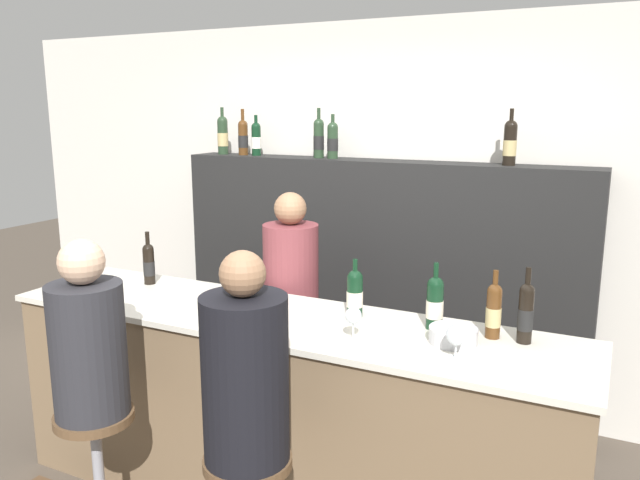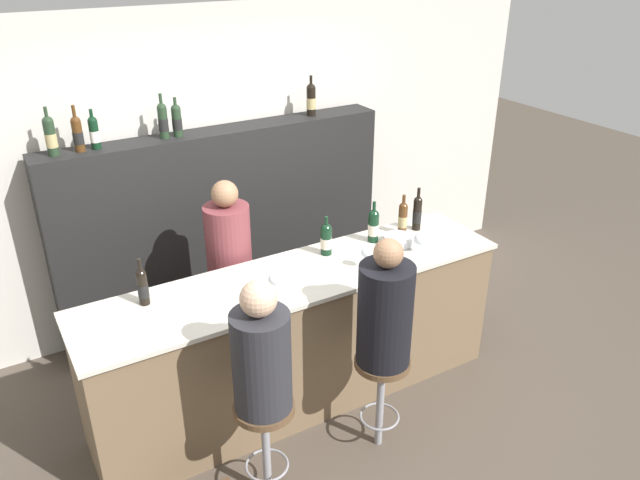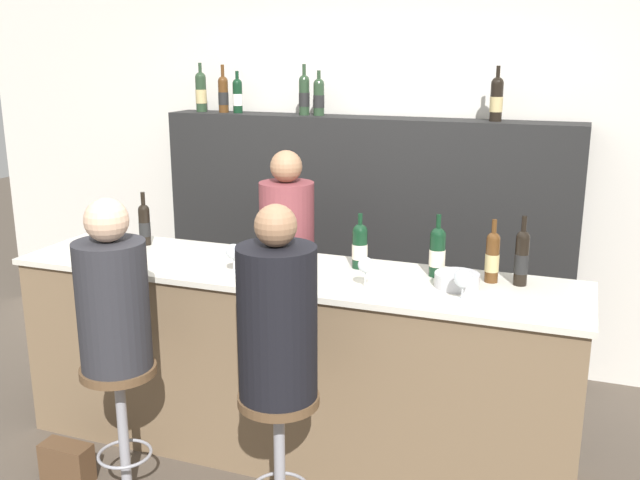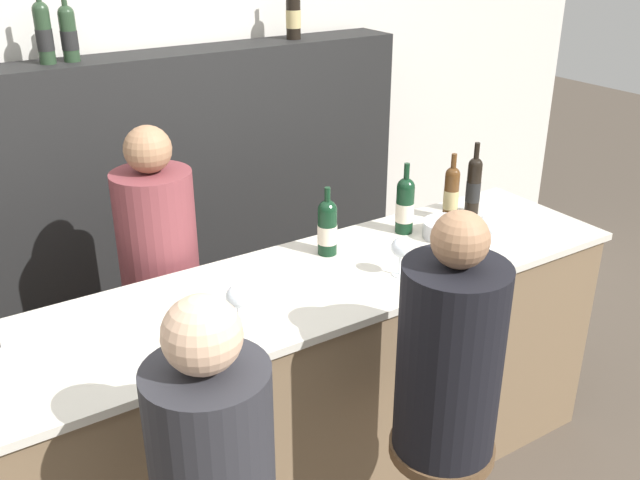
# 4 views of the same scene
# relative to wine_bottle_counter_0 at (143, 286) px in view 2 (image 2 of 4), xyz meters

# --- Properties ---
(ground_plane) EXTENTS (16.00, 16.00, 0.00)m
(ground_plane) POSITION_rel_wine_bottle_counter_0_xyz_m (0.98, -0.49, -1.15)
(ground_plane) COLOR #4C4238
(wall_back) EXTENTS (6.40, 0.05, 2.60)m
(wall_back) POSITION_rel_wine_bottle_counter_0_xyz_m (0.98, 1.32, 0.15)
(wall_back) COLOR beige
(wall_back) RESTS_ON ground_plane
(bar_counter) EXTENTS (2.96, 0.69, 1.02)m
(bar_counter) POSITION_rel_wine_bottle_counter_0_xyz_m (0.98, -0.17, -0.63)
(bar_counter) COLOR brown
(bar_counter) RESTS_ON ground_plane
(back_bar_cabinet) EXTENTS (2.77, 0.28, 1.69)m
(back_bar_cabinet) POSITION_rel_wine_bottle_counter_0_xyz_m (0.98, 1.10, -0.30)
(back_bar_cabinet) COLOR black
(back_bar_cabinet) RESTS_ON ground_plane
(wine_bottle_counter_0) EXTENTS (0.07, 0.07, 0.31)m
(wine_bottle_counter_0) POSITION_rel_wine_bottle_counter_0_xyz_m (0.00, 0.00, 0.00)
(wine_bottle_counter_0) COLOR black
(wine_bottle_counter_0) RESTS_ON bar_counter
(wine_bottle_counter_1) EXTENTS (0.08, 0.08, 0.29)m
(wine_bottle_counter_1) POSITION_rel_wine_bottle_counter_0_xyz_m (1.30, 0.00, -0.00)
(wine_bottle_counter_1) COLOR black
(wine_bottle_counter_1) RESTS_ON bar_counter
(wine_bottle_counter_2) EXTENTS (0.08, 0.08, 0.31)m
(wine_bottle_counter_2) POSITION_rel_wine_bottle_counter_0_xyz_m (1.70, 0.00, 0.00)
(wine_bottle_counter_2) COLOR black
(wine_bottle_counter_2) RESTS_ON bar_counter
(wine_bottle_counter_3) EXTENTS (0.07, 0.07, 0.31)m
(wine_bottle_counter_3) POSITION_rel_wine_bottle_counter_0_xyz_m (1.97, 0.00, 0.00)
(wine_bottle_counter_3) COLOR #4C2D14
(wine_bottle_counter_3) RESTS_ON bar_counter
(wine_bottle_counter_4) EXTENTS (0.07, 0.07, 0.34)m
(wine_bottle_counter_4) POSITION_rel_wine_bottle_counter_0_xyz_m (2.10, 0.00, 0.01)
(wine_bottle_counter_4) COLOR black
(wine_bottle_counter_4) RESTS_ON bar_counter
(wine_bottle_backbar_0) EXTENTS (0.08, 0.08, 0.34)m
(wine_bottle_backbar_0) POSITION_rel_wine_bottle_counter_0_xyz_m (-0.22, 1.10, 0.69)
(wine_bottle_backbar_0) COLOR #233823
(wine_bottle_backbar_0) RESTS_ON back_bar_cabinet
(wine_bottle_backbar_1) EXTENTS (0.07, 0.07, 0.32)m
(wine_bottle_backbar_1) POSITION_rel_wine_bottle_counter_0_xyz_m (-0.05, 1.10, 0.68)
(wine_bottle_backbar_1) COLOR #4C2D14
(wine_bottle_backbar_1) RESTS_ON back_bar_cabinet
(wine_bottle_backbar_2) EXTENTS (0.07, 0.07, 0.28)m
(wine_bottle_backbar_2) POSITION_rel_wine_bottle_counter_0_xyz_m (0.06, 1.10, 0.67)
(wine_bottle_backbar_2) COLOR black
(wine_bottle_backbar_2) RESTS_ON back_bar_cabinet
(wine_bottle_backbar_3) EXTENTS (0.07, 0.07, 0.33)m
(wine_bottle_backbar_3) POSITION_rel_wine_bottle_counter_0_xyz_m (0.56, 1.10, 0.68)
(wine_bottle_backbar_3) COLOR #233823
(wine_bottle_backbar_3) RESTS_ON back_bar_cabinet
(wine_bottle_backbar_4) EXTENTS (0.07, 0.07, 0.29)m
(wine_bottle_backbar_4) POSITION_rel_wine_bottle_counter_0_xyz_m (0.66, 1.10, 0.67)
(wine_bottle_backbar_4) COLOR #233823
(wine_bottle_backbar_4) RESTS_ON back_bar_cabinet
(wine_bottle_backbar_5) EXTENTS (0.08, 0.08, 0.33)m
(wine_bottle_backbar_5) POSITION_rel_wine_bottle_counter_0_xyz_m (1.81, 1.10, 0.68)
(wine_bottle_backbar_5) COLOR black
(wine_bottle_backbar_5) RESTS_ON back_bar_cabinet
(wine_glass_0) EXTENTS (0.08, 0.08, 0.15)m
(wine_glass_0) POSITION_rel_wine_bottle_counter_0_xyz_m (0.73, -0.31, -0.01)
(wine_glass_0) COLOR silver
(wine_glass_0) RESTS_ON bar_counter
(wine_glass_1) EXTENTS (0.07, 0.07, 0.15)m
(wine_glass_1) POSITION_rel_wine_bottle_counter_0_xyz_m (1.42, -0.31, -0.01)
(wine_glass_1) COLOR silver
(wine_glass_1) RESTS_ON bar_counter
(wine_glass_2) EXTENTS (0.08, 0.08, 0.14)m
(wine_glass_2) POSITION_rel_wine_bottle_counter_0_xyz_m (1.88, -0.31, -0.02)
(wine_glass_2) COLOR silver
(wine_glass_2) RESTS_ON bar_counter
(metal_bowl) EXTENTS (0.21, 0.21, 0.07)m
(metal_bowl) POSITION_rel_wine_bottle_counter_0_xyz_m (1.82, -0.14, -0.09)
(metal_bowl) COLOR #B7B7BC
(metal_bowl) RESTS_ON bar_counter
(bar_stool_left) EXTENTS (0.35, 0.35, 0.69)m
(bar_stool_left) POSITION_rel_wine_bottle_counter_0_xyz_m (0.39, -0.84, -0.62)
(bar_stool_left) COLOR gray
(bar_stool_left) RESTS_ON ground_plane
(guest_seated_left) EXTENTS (0.33, 0.33, 0.80)m
(guest_seated_left) POSITION_rel_wine_bottle_counter_0_xyz_m (0.39, -0.84, -0.12)
(guest_seated_left) COLOR #28282D
(guest_seated_left) RESTS_ON bar_stool_left
(bar_stool_right) EXTENTS (0.35, 0.35, 0.69)m
(bar_stool_right) POSITION_rel_wine_bottle_counter_0_xyz_m (1.20, -0.84, -0.62)
(bar_stool_right) COLOR gray
(bar_stool_right) RESTS_ON ground_plane
(guest_seated_right) EXTENTS (0.34, 0.34, 0.83)m
(guest_seated_right) POSITION_rel_wine_bottle_counter_0_xyz_m (1.20, -0.84, -0.10)
(guest_seated_right) COLOR black
(guest_seated_right) RESTS_ON bar_stool_right
(bartender) EXTENTS (0.33, 0.33, 1.56)m
(bartender) POSITION_rel_wine_bottle_counter_0_xyz_m (0.72, 0.40, -0.43)
(bartender) COLOR brown
(bartender) RESTS_ON ground_plane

